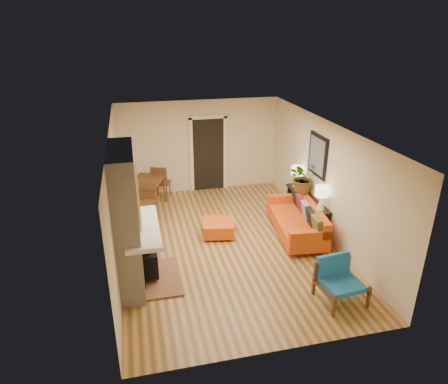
{
  "coord_description": "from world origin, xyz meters",
  "views": [
    {
      "loc": [
        -1.81,
        -7.49,
        4.47
      ],
      "look_at": [
        0.0,
        0.2,
        1.15
      ],
      "focal_mm": 32.0,
      "sensor_mm": 36.0,
      "label": 1
    }
  ],
  "objects": [
    {
      "name": "dining_table",
      "position": [
        -1.47,
        2.2,
        0.64
      ],
      "size": [
        1.22,
        1.85,
        0.98
      ],
      "color": "brown",
      "rests_on": "ground"
    },
    {
      "name": "ottoman",
      "position": [
        -0.09,
        0.4,
        0.2
      ],
      "size": [
        0.8,
        0.8,
        0.35
      ],
      "color": "silver",
      "rests_on": "ground"
    },
    {
      "name": "sofa",
      "position": [
        1.73,
        0.03,
        0.36
      ],
      "size": [
        1.1,
        2.14,
        0.81
      ],
      "color": "silver",
      "rests_on": "ground"
    },
    {
      "name": "room_shell",
      "position": [
        0.6,
        2.63,
        1.24
      ],
      "size": [
        6.5,
        6.5,
        6.5
      ],
      "color": "tan",
      "rests_on": "ground"
    },
    {
      "name": "lamp_near",
      "position": [
        2.07,
        -0.25,
        1.06
      ],
      "size": [
        0.3,
        0.3,
        0.54
      ],
      "color": "white",
      "rests_on": "console_table"
    },
    {
      "name": "fireplace",
      "position": [
        -2.0,
        -1.0,
        1.24
      ],
      "size": [
        1.09,
        1.68,
        2.6
      ],
      "color": "white",
      "rests_on": "ground"
    },
    {
      "name": "console_table",
      "position": [
        2.07,
        0.43,
        0.58
      ],
      "size": [
        0.34,
        1.85,
        0.72
      ],
      "color": "black",
      "rests_on": "ground"
    },
    {
      "name": "lamp_far",
      "position": [
        2.07,
        1.11,
        1.06
      ],
      "size": [
        0.3,
        0.3,
        0.54
      ],
      "color": "white",
      "rests_on": "console_table"
    },
    {
      "name": "blue_chair",
      "position": [
        1.46,
        -2.28,
        0.41
      ],
      "size": [
        0.8,
        0.79,
        0.76
      ],
      "color": "brown",
      "rests_on": "ground"
    },
    {
      "name": "houseplant",
      "position": [
        2.06,
        0.71,
        1.12
      ],
      "size": [
        0.82,
        0.75,
        0.8
      ],
      "primitive_type": "imported",
      "rotation": [
        0.0,
        0.0,
        0.19
      ],
      "color": "#1E5919",
      "rests_on": "console_table"
    }
  ]
}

